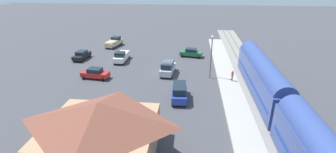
# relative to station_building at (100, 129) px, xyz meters

# --- Properties ---
(ground_plane) EXTENTS (200.00, 200.00, 0.00)m
(ground_plane) POSITION_rel_station_building_xyz_m (-4.00, -22.00, -2.92)
(ground_plane) COLOR #424247
(railway_track) EXTENTS (4.80, 70.00, 0.30)m
(railway_track) POSITION_rel_station_building_xyz_m (-18.00, -22.00, -2.83)
(railway_track) COLOR gray
(railway_track) RESTS_ON ground
(platform) EXTENTS (3.20, 46.00, 0.30)m
(platform) POSITION_rel_station_building_xyz_m (-14.00, -22.00, -2.77)
(platform) COLOR #A8A399
(platform) RESTS_ON ground
(station_building) EXTENTS (10.62, 9.48, 5.62)m
(station_building) POSITION_rel_station_building_xyz_m (0.00, 0.00, 0.00)
(station_building) COLOR tan
(station_building) RESTS_ON ground
(pedestrian_on_platform) EXTENTS (0.36, 0.36, 1.71)m
(pedestrian_on_platform) POSITION_rel_station_building_xyz_m (-14.56, -18.44, -1.64)
(pedestrian_on_platform) COLOR brown
(pedestrian_on_platform) RESTS_ON platform
(sedan_red) EXTENTS (4.69, 2.69, 1.74)m
(sedan_red) POSITION_rel_station_building_xyz_m (7.51, -17.96, -2.05)
(sedan_red) COLOR red
(sedan_red) RESTS_ON ground
(pickup_tan) EXTENTS (3.08, 5.70, 2.14)m
(pickup_tan) POSITION_rel_station_building_xyz_m (10.07, -37.03, -1.90)
(pickup_tan) COLOR #C6B284
(pickup_tan) RESTS_ON ground
(suv_blue) EXTENTS (2.14, 4.97, 2.22)m
(suv_blue) POSITION_rel_station_building_xyz_m (-6.59, -11.90, -1.78)
(suv_blue) COLOR #283D9E
(suv_blue) RESTS_ON ground
(sedan_black) EXTENTS (2.31, 4.67, 1.74)m
(sedan_black) POSITION_rel_station_building_xyz_m (13.74, -27.12, -2.05)
(sedan_black) COLOR black
(sedan_black) RESTS_ON ground
(pickup_white) EXTENTS (2.03, 5.43, 2.14)m
(pickup_white) POSITION_rel_station_building_xyz_m (5.50, -26.76, -1.90)
(pickup_white) COLOR white
(pickup_white) RESTS_ON ground
(suv_silver) EXTENTS (2.40, 5.06, 2.22)m
(suv_silver) POSITION_rel_station_building_xyz_m (-4.14, -20.94, -1.78)
(suv_silver) COLOR silver
(suv_silver) RESTS_ON ground
(sedan_green) EXTENTS (4.76, 2.87, 1.74)m
(sedan_green) POSITION_rel_station_building_xyz_m (-7.99, -30.92, -2.05)
(sedan_green) COLOR #236638
(sedan_green) RESTS_ON ground
(light_pole_near_platform) EXTENTS (0.44, 0.44, 7.11)m
(light_pole_near_platform) POSITION_rel_station_building_xyz_m (-11.20, -19.98, 1.60)
(light_pole_near_platform) COLOR #515156
(light_pole_near_platform) RESTS_ON ground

